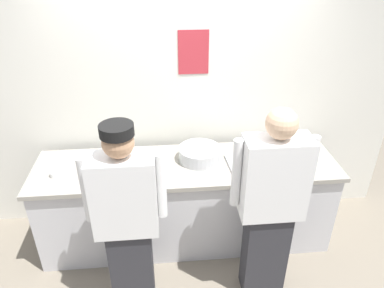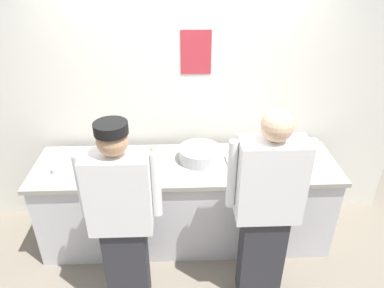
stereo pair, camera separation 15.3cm
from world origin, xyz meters
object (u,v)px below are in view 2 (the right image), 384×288
(chef_center, at_px, (267,207))
(ramekin_red_sauce, at_px, (56,170))
(mixing_bowl_steel, at_px, (200,154))
(chefs_knife, at_px, (259,167))
(sheet_tray, at_px, (250,163))
(chef_near_left, at_px, (122,216))
(deli_cup, at_px, (103,159))
(plate_stack_front, at_px, (130,166))
(squeeze_bottle_primary, at_px, (150,155))
(ramekin_yellow_sauce, at_px, (300,148))

(chef_center, bearing_deg, ramekin_red_sauce, 161.73)
(chef_center, relative_size, mixing_bowl_steel, 4.41)
(mixing_bowl_steel, height_order, chefs_knife, mixing_bowl_steel)
(sheet_tray, bearing_deg, chef_near_left, -148.36)
(ramekin_red_sauce, distance_m, deli_cup, 0.41)
(plate_stack_front, relative_size, chefs_knife, 0.72)
(squeeze_bottle_primary, bearing_deg, plate_stack_front, -146.68)
(plate_stack_front, xyz_separation_m, sheet_tray, (1.07, 0.06, -0.04))
(ramekin_red_sauce, xyz_separation_m, chefs_knife, (1.80, 0.01, -0.02))
(squeeze_bottle_primary, relative_size, deli_cup, 2.08)
(chef_near_left, height_order, ramekin_red_sauce, chef_near_left)
(chef_near_left, distance_m, ramekin_yellow_sauce, 1.83)
(chef_center, distance_m, chefs_knife, 0.58)
(chef_center, distance_m, sheet_tray, 0.63)
(sheet_tray, relative_size, ramekin_yellow_sauce, 4.05)
(chef_center, relative_size, ramekin_red_sauce, 20.71)
(chef_center, relative_size, squeeze_bottle_primary, 9.13)
(mixing_bowl_steel, relative_size, deli_cup, 4.30)
(ramekin_yellow_sauce, bearing_deg, mixing_bowl_steel, -172.47)
(plate_stack_front, relative_size, deli_cup, 2.21)
(plate_stack_front, distance_m, mixing_bowl_steel, 0.64)
(squeeze_bottle_primary, bearing_deg, chefs_knife, -5.58)
(chef_center, bearing_deg, plate_stack_front, 152.41)
(plate_stack_front, relative_size, sheet_tray, 0.48)
(squeeze_bottle_primary, height_order, ramekin_red_sauce, squeeze_bottle_primary)
(plate_stack_front, bearing_deg, ramekin_red_sauce, 179.38)
(chef_near_left, height_order, plate_stack_front, chef_near_left)
(chefs_knife, bearing_deg, ramekin_red_sauce, -179.80)
(ramekin_yellow_sauce, bearing_deg, ramekin_red_sauce, -172.83)
(sheet_tray, distance_m, squeeze_bottle_primary, 0.91)
(chef_center, bearing_deg, chefs_knife, 84.25)
(chef_near_left, xyz_separation_m, chefs_knife, (1.15, 0.62, 0.01))
(sheet_tray, distance_m, ramekin_yellow_sauce, 0.58)
(plate_stack_front, xyz_separation_m, mixing_bowl_steel, (0.62, 0.16, 0.01))
(chef_center, relative_size, plate_stack_front, 8.59)
(sheet_tray, bearing_deg, chef_center, -88.75)
(chef_near_left, xyz_separation_m, plate_stack_front, (0.00, 0.60, 0.05))
(chef_near_left, relative_size, squeeze_bottle_primary, 8.84)
(plate_stack_front, height_order, chefs_knife, plate_stack_front)
(ramekin_red_sauce, relative_size, chefs_knife, 0.30)
(ramekin_red_sauce, relative_size, ramekin_yellow_sauce, 0.81)
(mixing_bowl_steel, height_order, ramekin_yellow_sauce, mixing_bowl_steel)
(chef_near_left, distance_m, ramekin_red_sauce, 0.89)
(chef_near_left, xyz_separation_m, sheet_tray, (1.07, 0.66, 0.01))
(sheet_tray, xyz_separation_m, ramekin_yellow_sauce, (0.53, 0.23, 0.01))
(mixing_bowl_steel, distance_m, ramekin_yellow_sauce, 0.99)
(sheet_tray, height_order, deli_cup, deli_cup)
(chef_near_left, distance_m, deli_cup, 0.78)
(ramekin_yellow_sauce, bearing_deg, squeeze_bottle_primary, -172.78)
(squeeze_bottle_primary, bearing_deg, ramekin_yellow_sauce, 7.22)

